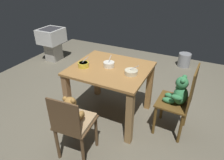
{
  "coord_description": "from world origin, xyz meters",
  "views": [
    {
      "loc": [
        1.04,
        -2.05,
        1.89
      ],
      "look_at": [
        0.0,
        0.05,
        0.54
      ],
      "focal_mm": 31.85,
      "sensor_mm": 36.0,
      "label": 1
    }
  ],
  "objects": [
    {
      "name": "dining_table",
      "position": [
        0.0,
        0.0,
        0.59
      ],
      "size": [
        0.99,
        0.87,
        0.76
      ],
      "color": "#A3723C",
      "rests_on": "ground_plane"
    },
    {
      "name": "teddy_chair_near_right",
      "position": [
        0.89,
        0.05,
        0.55
      ],
      "size": [
        0.39,
        0.42,
        0.94
      ],
      "rotation": [
        0.0,
        0.0,
        3.1
      ],
      "color": "brown",
      "rests_on": "ground_plane"
    },
    {
      "name": "porridge_bowl_cream_near_right",
      "position": [
        0.31,
        -0.05,
        0.78
      ],
      "size": [
        0.17,
        0.16,
        0.13
      ],
      "color": "beige",
      "rests_on": "dining_table"
    },
    {
      "name": "porridge_bowl_white_center",
      "position": [
        -0.03,
        0.02,
        0.79
      ],
      "size": [
        0.14,
        0.15,
        0.13
      ],
      "color": "white",
      "rests_on": "dining_table"
    },
    {
      "name": "porridge_bowl_yellow_near_left",
      "position": [
        -0.32,
        -0.14,
        0.79
      ],
      "size": [
        0.14,
        0.14,
        0.13
      ],
      "color": "yellow",
      "rests_on": "dining_table"
    },
    {
      "name": "teddy_chair_near_front",
      "position": [
        -0.02,
        -0.82,
        0.52
      ],
      "size": [
        0.4,
        0.41,
        0.83
      ],
      "rotation": [
        0.0,
        0.0,
        1.65
      ],
      "color": "brown",
      "rests_on": "ground_plane"
    },
    {
      "name": "ground_plane",
      "position": [
        0.0,
        0.0,
        -0.02
      ],
      "size": [
        5.2,
        5.2,
        0.04
      ],
      "color": "#6C6654"
    },
    {
      "name": "metal_pail",
      "position": [
        0.69,
        2.15,
        0.14
      ],
      "size": [
        0.26,
        0.26,
        0.29
      ],
      "primitive_type": "cylinder",
      "color": "#93969B",
      "rests_on": "ground_plane"
    },
    {
      "name": "sink_basin",
      "position": [
        -2.05,
        1.17,
        0.47
      ],
      "size": [
        0.46,
        0.5,
        0.72
      ],
      "color": "#B7B2A8",
      "rests_on": "ground_plane"
    }
  ]
}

